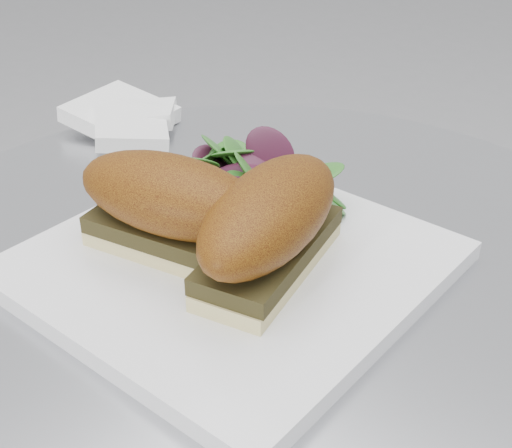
{
  "coord_description": "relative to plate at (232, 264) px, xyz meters",
  "views": [
    {
      "loc": [
        0.29,
        -0.36,
        1.06
      ],
      "look_at": [
        -0.01,
        0.01,
        0.77
      ],
      "focal_mm": 50.0,
      "sensor_mm": 36.0,
      "label": 1
    }
  ],
  "objects": [
    {
      "name": "sandwich_right",
      "position": [
        0.04,
        0.0,
        0.05
      ],
      "size": [
        0.11,
        0.18,
        0.08
      ],
      "rotation": [
        0.0,
        0.0,
        -1.36
      ],
      "color": "beige",
      "rests_on": "plate"
    },
    {
      "name": "sandwich_left",
      "position": [
        -0.04,
        -0.02,
        0.05
      ],
      "size": [
        0.17,
        0.1,
        0.08
      ],
      "rotation": [
        0.0,
        0.0,
        0.19
      ],
      "color": "beige",
      "rests_on": "plate"
    },
    {
      "name": "napkin",
      "position": [
        -0.26,
        0.12,
        0.0
      ],
      "size": [
        0.15,
        0.15,
        0.02
      ],
      "primitive_type": null,
      "rotation": [
        0.0,
        0.0,
        -0.21
      ],
      "color": "white",
      "rests_on": "table"
    },
    {
      "name": "salad",
      "position": [
        -0.04,
        0.09,
        0.03
      ],
      "size": [
        0.12,
        0.12,
        0.05
      ],
      "primitive_type": null,
      "color": "#387C28",
      "rests_on": "plate"
    },
    {
      "name": "plate",
      "position": [
        0.0,
        0.0,
        0.0
      ],
      "size": [
        0.29,
        0.29,
        0.02
      ],
      "primitive_type": "cube",
      "rotation": [
        0.0,
        0.0,
        -0.01
      ],
      "color": "white",
      "rests_on": "table"
    }
  ]
}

